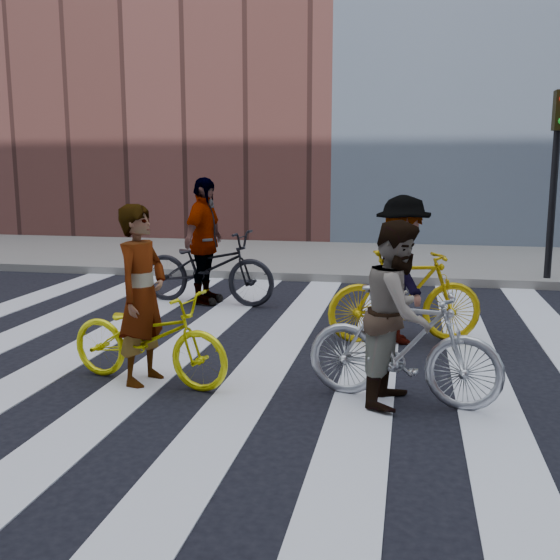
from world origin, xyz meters
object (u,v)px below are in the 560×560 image
(rider_mid, at_px, (398,313))
(rider_rear, at_px, (204,241))
(bike_silver_mid, at_px, (403,346))
(traffic_signal, at_px, (557,155))
(bike_yellow_left, at_px, (148,337))
(bike_yellow_right, at_px, (405,296))
(bike_dark_rear, at_px, (208,267))
(rider_left, at_px, (142,295))
(rider_right, at_px, (402,270))

(rider_mid, distance_m, rider_rear, 4.79)
(bike_silver_mid, relative_size, rider_mid, 1.07)
(traffic_signal, relative_size, bike_yellow_left, 1.90)
(bike_silver_mid, relative_size, bike_yellow_right, 0.94)
(bike_silver_mid, height_order, bike_dark_rear, bike_dark_rear)
(rider_left, relative_size, rider_mid, 1.06)
(rider_mid, relative_size, rider_rear, 0.85)
(bike_yellow_right, height_order, rider_mid, rider_mid)
(rider_rear, bearing_deg, bike_dark_rear, -82.93)
(traffic_signal, height_order, bike_yellow_left, traffic_signal)
(rider_left, bearing_deg, bike_yellow_left, -77.78)
(rider_right, xyz_separation_m, rider_rear, (-2.99, 1.66, 0.08))
(bike_silver_mid, bearing_deg, rider_left, 100.51)
(bike_yellow_right, xyz_separation_m, rider_mid, (-0.05, -2.08, 0.26))
(bike_yellow_left, bearing_deg, bike_dark_rear, 20.87)
(bike_dark_rear, relative_size, rider_rear, 1.12)
(rider_right, height_order, rider_rear, rider_rear)
(rider_mid, bearing_deg, traffic_signal, -9.62)
(bike_yellow_right, relative_size, rider_rear, 0.97)
(bike_dark_rear, bearing_deg, rider_mid, -134.74)
(traffic_signal, bearing_deg, bike_silver_mid, -111.16)
(traffic_signal, xyz_separation_m, rider_left, (-4.89, -6.17, -1.41))
(traffic_signal, relative_size, bike_yellow_right, 1.78)
(bike_yellow_left, distance_m, bike_yellow_right, 3.16)
(rider_mid, bearing_deg, rider_right, 12.01)
(bike_dark_rear, height_order, rider_left, rider_left)
(rider_left, bearing_deg, rider_rear, 20.87)
(bike_yellow_left, height_order, bike_silver_mid, bike_silver_mid)
(traffic_signal, height_order, rider_mid, traffic_signal)
(rider_right, bearing_deg, bike_yellow_right, -105.95)
(rider_mid, bearing_deg, rider_rear, 50.60)
(rider_rear, bearing_deg, rider_mid, -134.27)
(traffic_signal, height_order, bike_silver_mid, traffic_signal)
(bike_yellow_right, relative_size, bike_dark_rear, 0.87)
(rider_left, bearing_deg, rider_right, -38.12)
(rider_mid, bearing_deg, bike_yellow_left, 100.45)
(bike_silver_mid, relative_size, rider_left, 1.00)
(bike_dark_rear, bearing_deg, rider_left, -165.04)
(bike_yellow_left, xyz_separation_m, rider_right, (2.38, 2.01, 0.42))
(bike_yellow_left, xyz_separation_m, rider_rear, (-0.61, 3.68, 0.50))
(bike_yellow_left, height_order, rider_mid, rider_mid)
(bike_yellow_right, distance_m, rider_left, 3.21)
(bike_dark_rear, xyz_separation_m, rider_left, (0.51, -3.68, 0.31))
(traffic_signal, height_order, rider_right, traffic_signal)
(bike_yellow_right, bearing_deg, rider_right, 74.05)
(bike_yellow_right, height_order, bike_dark_rear, bike_dark_rear)
(rider_right, bearing_deg, bike_yellow_left, 114.29)
(bike_dark_rear, distance_m, rider_left, 3.73)
(rider_left, relative_size, rider_rear, 0.91)
(bike_silver_mid, height_order, rider_right, rider_right)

